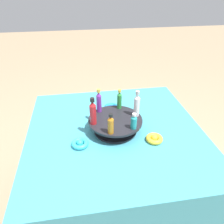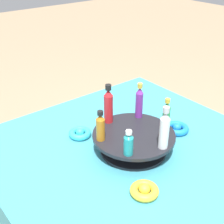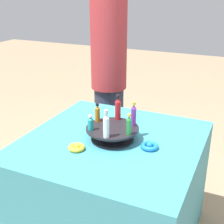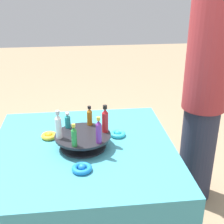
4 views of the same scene
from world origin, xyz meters
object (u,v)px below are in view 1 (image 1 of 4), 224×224
Objects in this scene: bottle_purple at (99,101)px; ribbon_bow_blue at (111,107)px; display_stand at (115,124)px; bottle_red at (93,112)px; bottle_amber at (111,124)px; bottle_teal at (134,122)px; ribbon_bow_gold at (154,139)px; bottle_clear at (137,105)px; ribbon_bow_teal at (80,143)px; bottle_green at (119,100)px.

ribbon_bow_blue is (-0.13, 0.09, -0.12)m from bottle_purple.
display_stand is 1.95× the size of bottle_red.
display_stand is 2.65× the size of bottle_amber.
bottle_purple reaches higher than bottle_teal.
bottle_purple reaches higher than display_stand.
bottle_clear is at bearing -155.20° from ribbon_bow_gold.
bottle_purple is 1.46× the size of ribbon_bow_blue.
bottle_amber is at bearing 84.80° from ribbon_bow_teal.
bottle_purple is at bearing 159.35° from bottle_red.
bottle_teal is 0.29m from ribbon_bow_teal.
bottle_amber reaches higher than bottle_teal.
bottle_green reaches higher than ribbon_bow_teal.
bottle_amber is 1.16× the size of ribbon_bow_blue.
bottle_amber is at bearing -20.65° from display_stand.
bottle_purple is 0.36m from ribbon_bow_gold.
ribbon_bow_teal is at bearing -32.04° from bottle_purple.
bottle_clear reaches higher than bottle_purple.
bottle_amber is 0.94× the size of bottle_green.
display_stand is 3.36× the size of bottle_teal.
bottle_red is 1.58× the size of ribbon_bow_blue.
ribbon_bow_blue is at bearing -152.04° from bottle_clear.
ribbon_bow_blue is (-0.34, 0.06, -0.11)m from bottle_amber.
ribbon_bow_teal is (0.21, -0.24, -0.11)m from bottle_green.
ribbon_bow_teal is (0.01, -0.28, -0.10)m from bottle_teal.
display_stand is 0.15m from bottle_amber.
display_stand is 0.22m from ribbon_bow_gold.
bottle_red is 0.21m from bottle_teal.
ribbon_bow_blue is 0.39m from ribbon_bow_gold.
bottle_clear is at bearing 99.35° from display_stand.
bottle_teal is 0.21m from bottle_green.
ribbon_bow_gold is (0.02, 0.38, 0.00)m from ribbon_bow_teal.
bottle_teal is at bearing 9.35° from bottle_green.
bottle_clear reaches higher than bottle_green.
bottle_clear is 0.36m from ribbon_bow_teal.
bottle_clear is 0.26m from ribbon_bow_blue.
bottle_clear is 1.27× the size of bottle_green.
ribbon_bow_blue is at bearing 176.68° from display_stand.
bottle_purple is 0.26m from ribbon_bow_teal.
ribbon_bow_blue is at bearing -168.49° from bottle_teal.
display_stand is 3.36× the size of ribbon_bow_teal.
bottle_clear is at bearing 39.35° from bottle_green.
ribbon_bow_teal is at bearing -88.83° from bottle_teal.
bottle_clear is at bearing 69.35° from bottle_purple.
bottle_red is 1.73× the size of ribbon_bow_teal.
ribbon_bow_teal is at bearing -93.32° from ribbon_bow_gold.
bottle_clear reaches higher than ribbon_bow_blue.
bottle_green is (-0.23, 0.09, 0.00)m from bottle_amber.
display_stand reaches higher than ribbon_bow_gold.
display_stand is 2.49× the size of bottle_green.
bottle_green is at bearing 15.57° from ribbon_bow_blue.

